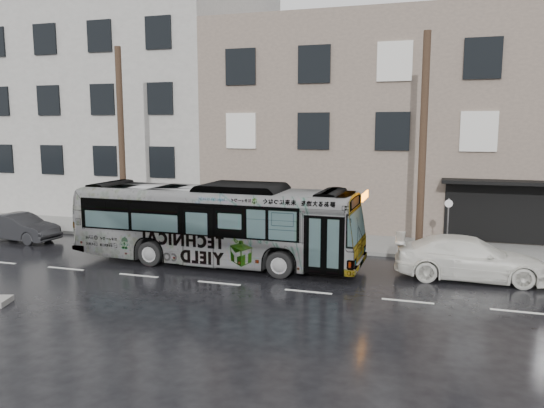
{
  "coord_description": "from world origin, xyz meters",
  "views": [
    {
      "loc": [
        7.13,
        -19.02,
        5.44
      ],
      "look_at": [
        0.37,
        2.5,
        2.12
      ],
      "focal_mm": 35.0,
      "sensor_mm": 36.0,
      "label": 1
    }
  ],
  "objects_px": {
    "utility_pole_rear": "(121,143)",
    "dark_sedan": "(20,227)",
    "white_sedan": "(469,258)",
    "bus": "(215,224)",
    "sign_post": "(448,228)",
    "utility_pole_front": "(423,146)"
  },
  "relations": [
    {
      "from": "utility_pole_front",
      "to": "white_sedan",
      "type": "relative_size",
      "value": 1.73
    },
    {
      "from": "sign_post",
      "to": "white_sedan",
      "type": "distance_m",
      "value": 2.74
    },
    {
      "from": "utility_pole_front",
      "to": "utility_pole_rear",
      "type": "bearing_deg",
      "value": 180.0
    },
    {
      "from": "utility_pole_rear",
      "to": "white_sedan",
      "type": "height_order",
      "value": "utility_pole_rear"
    },
    {
      "from": "sign_post",
      "to": "white_sedan",
      "type": "bearing_deg",
      "value": -74.04
    },
    {
      "from": "utility_pole_rear",
      "to": "white_sedan",
      "type": "xyz_separation_m",
      "value": [
        15.84,
        -2.58,
        -3.89
      ]
    },
    {
      "from": "white_sedan",
      "to": "sign_post",
      "type": "bearing_deg",
      "value": 13.4
    },
    {
      "from": "utility_pole_rear",
      "to": "dark_sedan",
      "type": "bearing_deg",
      "value": -152.22
    },
    {
      "from": "utility_pole_front",
      "to": "utility_pole_rear",
      "type": "relative_size",
      "value": 1.0
    },
    {
      "from": "sign_post",
      "to": "utility_pole_rear",
      "type": "bearing_deg",
      "value": 180.0
    },
    {
      "from": "sign_post",
      "to": "bus",
      "type": "xyz_separation_m",
      "value": [
        -8.8,
        -3.32,
        0.27
      ]
    },
    {
      "from": "utility_pole_front",
      "to": "bus",
      "type": "height_order",
      "value": "utility_pole_front"
    },
    {
      "from": "utility_pole_rear",
      "to": "dark_sedan",
      "type": "xyz_separation_m",
      "value": [
        -4.29,
        -2.26,
        -3.99
      ]
    },
    {
      "from": "utility_pole_rear",
      "to": "white_sedan",
      "type": "distance_m",
      "value": 16.51
    },
    {
      "from": "sign_post",
      "to": "bus",
      "type": "distance_m",
      "value": 9.41
    },
    {
      "from": "utility_pole_rear",
      "to": "sign_post",
      "type": "distance_m",
      "value": 15.46
    },
    {
      "from": "dark_sedan",
      "to": "white_sedan",
      "type": "bearing_deg",
      "value": -86.14
    },
    {
      "from": "utility_pole_front",
      "to": "sign_post",
      "type": "height_order",
      "value": "utility_pole_front"
    },
    {
      "from": "sign_post",
      "to": "white_sedan",
      "type": "relative_size",
      "value": 0.46
    },
    {
      "from": "bus",
      "to": "white_sedan",
      "type": "height_order",
      "value": "bus"
    },
    {
      "from": "white_sedan",
      "to": "utility_pole_front",
      "type": "bearing_deg",
      "value": 32.94
    },
    {
      "from": "utility_pole_rear",
      "to": "bus",
      "type": "xyz_separation_m",
      "value": [
        6.3,
        -3.32,
        -3.03
      ]
    }
  ]
}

